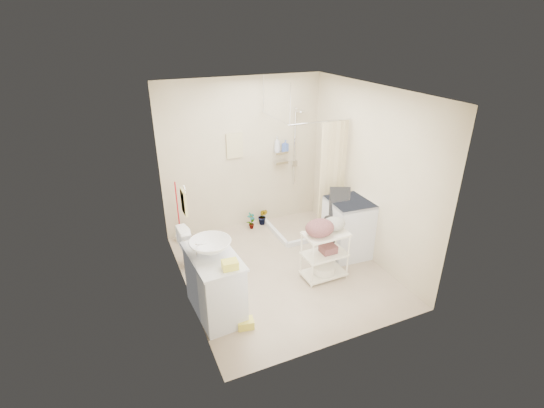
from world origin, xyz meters
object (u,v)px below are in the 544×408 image
Objects in this scene: laundry_rack at (325,251)px; toilet at (201,244)px; washing_machine at (348,227)px; vanity at (215,284)px.

toilet is at bearing 144.95° from laundry_rack.
toilet is at bearing 167.78° from washing_machine.
washing_machine is (2.30, 0.52, 0.04)m from vanity.
toilet is 0.73× the size of washing_machine.
laundry_rack is (-0.66, -0.41, -0.03)m from washing_machine.
vanity is at bearing -163.41° from washing_machine.
washing_machine is at bearing 8.95° from vanity.
laundry_rack is at bearing -126.48° from toilet.
washing_machine reaches higher than toilet.
toilet is at bearing 80.24° from vanity.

